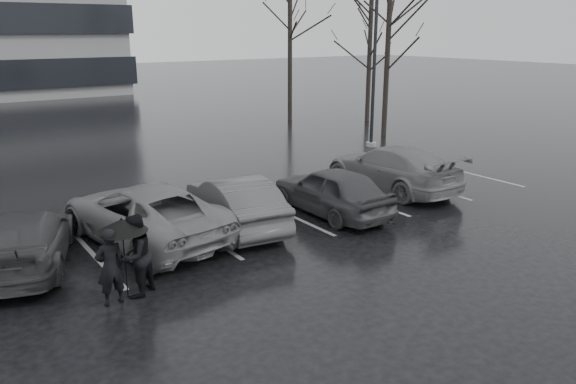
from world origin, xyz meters
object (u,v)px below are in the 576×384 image
Objects in this scene: car_west_c at (25,240)px; car_east at (391,168)px; pedestrian_left at (110,267)px; tree_ne at (369,60)px; car_west_a at (235,202)px; tree_north at (290,47)px; tree_east at (387,55)px; car_main at (331,190)px; pedestrian_right at (135,256)px; lamp_post at (375,58)px; car_west_b at (144,213)px.

car_east is (11.42, -0.06, 0.10)m from car_west_c.
pedestrian_left is at bearing 16.26° from car_east.
tree_ne reaches higher than car_east.
car_east is (6.21, 0.34, 0.05)m from car_west_a.
car_east is at bearing -129.39° from tree_ne.
tree_north is (-3.50, 3.00, 0.75)m from tree_ne.
pedestrian_left is 0.20× the size of tree_east.
car_west_c is (-8.10, 0.96, -0.06)m from car_main.
pedestrian_left reaches higher than car_west_c.
car_west_a is 0.53× the size of tree_east.
pedestrian_left reaches higher than car_west_a.
car_east is 15.22m from tree_ne.
pedestrian_right is 0.24× the size of tree_ne.
car_main is 8.15m from car_west_c.
tree_north is at bearing -111.49° from car_east.
lamp_post reaches higher than car_east.
car_main is 0.52× the size of tree_east.
car_main is 6.81m from pedestrian_right.
car_east reaches higher than car_west_a.
car_west_a is at bearing -142.84° from tree_ne.
tree_north reaches higher than car_west_a.
tree_north reaches higher than tree_east.
pedestrian_right reaches higher than pedestrian_left.
lamp_post is 1.03× the size of tree_north.
car_west_c is (-2.81, -0.03, -0.10)m from car_west_b.
pedestrian_right is at bearing -132.48° from tree_north.
car_west_c is at bearing 3.17° from car_west_a.
tree_ne is (15.70, 11.90, 2.79)m from car_west_a.
car_west_a is 4.91m from pedestrian_left.
pedestrian_left is 0.92× the size of pedestrian_right.
car_west_b is at bearing -135.24° from tree_north.
tree_east reaches higher than car_west_b.
lamp_post reaches higher than pedestrian_right.
car_main is 18.10m from tree_ne.
tree_east is 4.74m from tree_ne.
tree_north is (15.86, 17.33, 3.40)m from pedestrian_right.
car_east is at bearing -112.37° from tree_north.
car_east reaches higher than car_west_b.
lamp_post reaches higher than tree_ne.
car_west_a is 0.50× the size of tree_north.
tree_north is at bearing -120.87° from car_west_c.
tree_east reaches higher than car_east.
pedestrian_left reaches higher than car_west_b.
lamp_post is at bearing -131.05° from tree_ne.
car_west_a is 6.22m from car_east.
car_east is 0.65× the size of tree_east.
car_west_a is at bearing 160.82° from car_west_b.
car_west_b is 21.61m from tree_ne.
car_main is 2.66× the size of pedestrian_left.
car_west_b is 8.60m from car_east.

